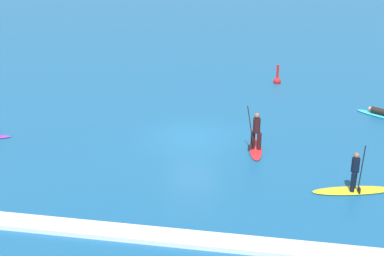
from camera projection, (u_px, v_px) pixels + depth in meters
ground_plane at (192, 137)px, 26.79m from camera, size 120.00×120.00×0.00m
surfer_on_teal_board at (384, 114)px, 29.57m from camera, size 2.95×2.30×0.44m
surfer_on_red_board at (256, 139)px, 25.11m from camera, size 0.89×2.70×2.23m
surfer_on_yellow_board at (354, 183)px, 21.28m from camera, size 3.34×1.56×2.13m
marker_buoy at (277, 80)px, 35.75m from camera, size 0.50×0.50×1.37m
wave_crest at (144, 235)px, 18.28m from camera, size 23.26×0.90×0.18m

